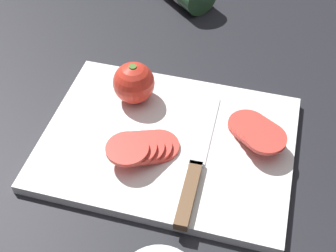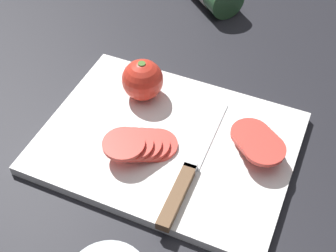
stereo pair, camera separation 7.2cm
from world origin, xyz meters
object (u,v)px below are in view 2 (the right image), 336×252
tomato_slice_stack_near (141,144)px  knife (184,181)px  tomato_slice_stack_far (257,141)px  whole_tomato (143,80)px

tomato_slice_stack_near → knife: bearing=160.1°
tomato_slice_stack_far → tomato_slice_stack_near: bearing=25.6°
whole_tomato → tomato_slice_stack_near: 0.13m
whole_tomato → knife: whole_tomato is taller
knife → tomato_slice_stack_far: tomato_slice_stack_far is taller
knife → tomato_slice_stack_near: size_ratio=2.57×
knife → tomato_slice_stack_near: bearing=68.7°
tomato_slice_stack_near → tomato_slice_stack_far: bearing=-154.4°
knife → tomato_slice_stack_near: (0.08, -0.03, 0.01)m
tomato_slice_stack_near → tomato_slice_stack_far: size_ratio=0.94×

